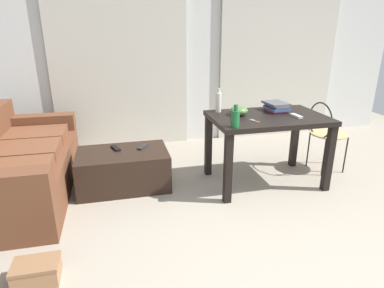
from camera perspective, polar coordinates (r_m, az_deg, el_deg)
ground_plane at (r=3.39m, az=10.42°, el=-9.14°), size 7.55×7.55×0.00m
wall_back at (r=4.85m, az=1.77°, el=15.97°), size 6.03×0.10×2.61m
curtains at (r=4.79m, az=2.02°, el=13.14°), size 4.12×0.03×2.14m
couch at (r=3.71m, az=-28.21°, el=-3.38°), size 0.91×1.94×0.80m
coffee_table at (r=3.55m, az=-11.80°, el=-4.29°), size 0.93×0.59×0.39m
craft_table at (r=3.52m, az=12.95°, el=3.04°), size 1.18×0.77×0.75m
wire_chair at (r=4.07m, az=22.02°, el=2.44°), size 0.42×0.42×0.82m
bottle_near at (r=3.00m, az=7.53°, el=4.45°), size 0.08×0.08×0.21m
bottle_far at (r=3.55m, az=4.61°, el=7.30°), size 0.06×0.06×0.25m
bowl at (r=3.44m, az=8.13°, el=5.75°), size 0.19×0.19×0.10m
book_stack at (r=3.70m, az=14.40°, el=6.33°), size 0.24×0.30×0.09m
tv_remote_on_table at (r=3.51m, az=17.65°, el=4.68°), size 0.06×0.16×0.02m
scissors at (r=3.25m, az=10.98°, el=3.92°), size 0.07×0.12×0.00m
tv_remote_primary at (r=3.57m, az=-13.09°, el=-0.71°), size 0.10×0.18×0.02m
tv_remote_secondary at (r=3.56m, az=-8.51°, el=-0.48°), size 0.13×0.17×0.02m
shoebox at (r=2.56m, az=-25.36°, el=-19.39°), size 0.30×0.21×0.15m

